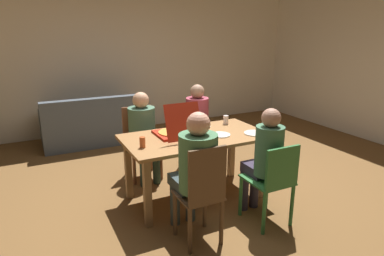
# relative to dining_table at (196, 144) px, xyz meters

# --- Properties ---
(ground_plane) EXTENTS (20.00, 20.00, 0.00)m
(ground_plane) POSITION_rel_dining_table_xyz_m (0.00, 0.00, -0.67)
(ground_plane) COLOR brown
(back_wall) EXTENTS (7.71, 0.12, 2.96)m
(back_wall) POSITION_rel_dining_table_xyz_m (0.00, 3.31, 0.81)
(back_wall) COLOR white
(back_wall) RESTS_ON ground
(side_wall_right) EXTENTS (0.12, 5.62, 2.96)m
(side_wall_right) POSITION_rel_dining_table_xyz_m (3.85, 0.99, 0.81)
(side_wall_right) COLOR white
(side_wall_right) RESTS_ON ground
(dining_table) EXTENTS (1.65, 0.90, 0.78)m
(dining_table) POSITION_rel_dining_table_xyz_m (0.00, 0.00, 0.00)
(dining_table) COLOR olive
(dining_table) RESTS_ON ground
(chair_0) EXTENTS (0.40, 0.45, 0.88)m
(chair_0) POSITION_rel_dining_table_xyz_m (0.42, -0.87, -0.17)
(chair_0) COLOR #2C6B33
(chair_0) RESTS_ON ground
(person_0) EXTENTS (0.28, 0.48, 1.22)m
(person_0) POSITION_rel_dining_table_xyz_m (0.42, -0.72, 0.03)
(person_0) COLOR #342D40
(person_0) RESTS_ON ground
(chair_1) EXTENTS (0.38, 0.38, 0.99)m
(chair_1) POSITION_rel_dining_table_xyz_m (-0.37, -0.86, -0.14)
(chair_1) COLOR brown
(chair_1) RESTS_ON ground
(person_1) EXTENTS (0.35, 0.57, 1.26)m
(person_1) POSITION_rel_dining_table_xyz_m (-0.37, -0.72, 0.07)
(person_1) COLOR #364446
(person_1) RESTS_ON ground
(chair_2) EXTENTS (0.42, 0.41, 0.93)m
(chair_2) POSITION_rel_dining_table_xyz_m (0.42, 0.87, -0.15)
(chair_2) COLOR brown
(chair_2) RESTS_ON ground
(person_2) EXTENTS (0.32, 0.49, 1.22)m
(person_2) POSITION_rel_dining_table_xyz_m (0.42, 0.73, 0.05)
(person_2) COLOR #2E2E46
(person_2) RESTS_ON ground
(chair_3) EXTENTS (0.43, 0.43, 0.95)m
(chair_3) POSITION_rel_dining_table_xyz_m (-0.37, 0.93, -0.16)
(chair_3) COLOR brown
(chair_3) RESTS_ON ground
(person_3) EXTENTS (0.35, 0.50, 1.17)m
(person_3) POSITION_rel_dining_table_xyz_m (-0.37, 0.79, 0.03)
(person_3) COLOR #2D443A
(person_3) RESTS_ON ground
(pizza_box_0) EXTENTS (0.40, 0.53, 0.41)m
(pizza_box_0) POSITION_rel_dining_table_xyz_m (-0.21, 0.10, 0.16)
(pizza_box_0) COLOR #AD2412
(pizza_box_0) RESTS_ON dining_table
(plate_0) EXTENTS (0.23, 0.23, 0.01)m
(plate_0) POSITION_rel_dining_table_xyz_m (0.26, -0.11, 0.11)
(plate_0) COLOR white
(plate_0) RESTS_ON dining_table
(plate_1) EXTENTS (0.24, 0.24, 0.03)m
(plate_1) POSITION_rel_dining_table_xyz_m (0.21, 0.28, 0.12)
(plate_1) COLOR white
(plate_1) RESTS_ON dining_table
(plate_2) EXTENTS (0.25, 0.25, 0.01)m
(plate_2) POSITION_rel_dining_table_xyz_m (0.64, -0.24, 0.11)
(plate_2) COLOR white
(plate_2) RESTS_ON dining_table
(drinking_glass_0) EXTENTS (0.07, 0.07, 0.11)m
(drinking_glass_0) POSITION_rel_dining_table_xyz_m (0.57, 0.27, 0.16)
(drinking_glass_0) COLOR silver
(drinking_glass_0) RESTS_ON dining_table
(drinking_glass_1) EXTENTS (0.06, 0.06, 0.11)m
(drinking_glass_1) POSITION_rel_dining_table_xyz_m (-0.67, -0.11, 0.16)
(drinking_glass_1) COLOR #BC5127
(drinking_glass_1) RESTS_ON dining_table
(couch) EXTENTS (1.72, 0.81, 0.85)m
(couch) POSITION_rel_dining_table_xyz_m (-0.68, 2.60, -0.37)
(couch) COLOR #48525B
(couch) RESTS_ON ground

